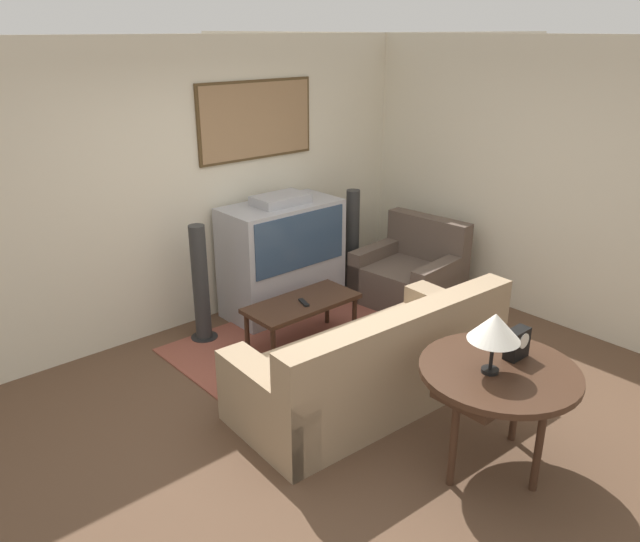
{
  "coord_description": "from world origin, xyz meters",
  "views": [
    {
      "loc": [
        -2.86,
        -2.98,
        2.75
      ],
      "look_at": [
        0.52,
        0.85,
        0.75
      ],
      "focal_mm": 35.0,
      "sensor_mm": 36.0,
      "label": 1
    }
  ],
  "objects": [
    {
      "name": "ground_plane",
      "position": [
        0.0,
        0.0,
        0.0
      ],
      "size": [
        12.0,
        12.0,
        0.0
      ],
      "primitive_type": "plane",
      "color": "brown"
    },
    {
      "name": "wall_back",
      "position": [
        0.01,
        2.13,
        1.36
      ],
      "size": [
        12.0,
        0.1,
        2.7
      ],
      "color": "beige",
      "rests_on": "ground_plane"
    },
    {
      "name": "wall_right",
      "position": [
        2.63,
        0.0,
        1.35
      ],
      "size": [
        0.06,
        12.0,
        2.7
      ],
      "color": "beige",
      "rests_on": "ground_plane"
    },
    {
      "name": "area_rug",
      "position": [
        0.49,
        0.88,
        0.01
      ],
      "size": [
        2.35,
        1.84,
        0.01
      ],
      "color": "brown",
      "rests_on": "ground_plane"
    },
    {
      "name": "tv",
      "position": [
        0.77,
        1.72,
        0.58
      ],
      "size": [
        1.21,
        0.61,
        1.23
      ],
      "color": "#9E9EA3",
      "rests_on": "ground_plane"
    },
    {
      "name": "couch",
      "position": [
        0.26,
        -0.09,
        0.3
      ],
      "size": [
        2.23,
        1.06,
        0.87
      ],
      "rotation": [
        0.0,
        0.0,
        3.09
      ],
      "color": "#9E8466",
      "rests_on": "ground_plane"
    },
    {
      "name": "armchair",
      "position": [
        1.93,
        0.99,
        0.29
      ],
      "size": [
        0.95,
        1.04,
        0.88
      ],
      "rotation": [
        0.0,
        0.0,
        -1.47
      ],
      "color": "brown",
      "rests_on": "ground_plane"
    },
    {
      "name": "coffee_table",
      "position": [
        0.41,
        0.97,
        0.4
      ],
      "size": [
        1.06,
        0.48,
        0.45
      ],
      "color": "#3D2619",
      "rests_on": "ground_plane"
    },
    {
      "name": "console_table",
      "position": [
        0.27,
        -1.15,
        0.67
      ],
      "size": [
        1.02,
        1.02,
        0.74
      ],
      "color": "#3D2619",
      "rests_on": "ground_plane"
    },
    {
      "name": "table_lamp",
      "position": [
        0.19,
        -1.13,
        1.05
      ],
      "size": [
        0.32,
        0.32,
        0.4
      ],
      "color": "black",
      "rests_on": "console_table"
    },
    {
      "name": "mantel_clock",
      "position": [
        0.47,
        -1.14,
        0.84
      ],
      "size": [
        0.17,
        0.1,
        0.2
      ],
      "color": "black",
      "rests_on": "console_table"
    },
    {
      "name": "remote",
      "position": [
        0.38,
        0.92,
        0.46
      ],
      "size": [
        0.09,
        0.17,
        0.02
      ],
      "color": "black",
      "rests_on": "coffee_table"
    },
    {
      "name": "speaker_tower_left",
      "position": [
        -0.2,
        1.7,
        0.53
      ],
      "size": [
        0.25,
        0.25,
        1.12
      ],
      "color": "black",
      "rests_on": "ground_plane"
    },
    {
      "name": "speaker_tower_right",
      "position": [
        1.74,
        1.7,
        0.53
      ],
      "size": [
        0.25,
        0.25,
        1.12
      ],
      "color": "black",
      "rests_on": "ground_plane"
    }
  ]
}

